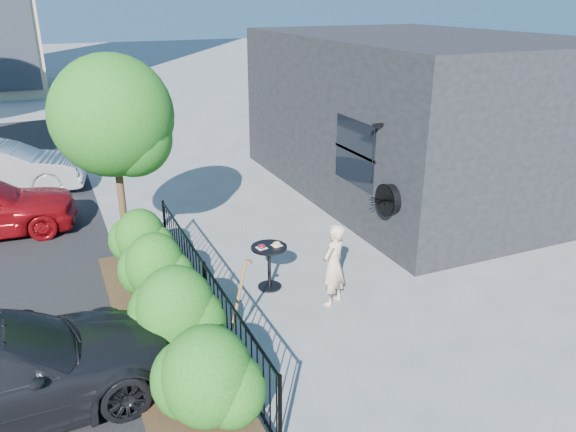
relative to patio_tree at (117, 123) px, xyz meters
name	(u,v)px	position (x,y,z in m)	size (l,w,h in m)	color
ground	(293,304)	(2.24, -2.76, -2.76)	(120.00, 120.00, 0.00)	gray
shop_building	(414,114)	(7.73, 1.74, -0.76)	(6.22, 9.00, 4.00)	black
fence	(206,293)	(0.74, -2.76, -2.20)	(0.05, 6.05, 1.10)	black
planting_bed	(164,331)	(0.04, -2.76, -2.72)	(1.30, 6.00, 0.08)	#382616
shrubs	(165,290)	(0.14, -2.66, -2.06)	(1.10, 5.60, 1.24)	#195B14
patio_tree	(117,123)	(0.00, 0.00, 0.00)	(2.20, 2.20, 3.94)	#3F2B19
cafe_table	(269,259)	(2.10, -2.04, -2.21)	(0.64, 0.64, 0.86)	black
woman	(334,265)	(2.87, -2.98, -2.04)	(0.53, 0.35, 1.44)	beige
shovel	(236,309)	(0.98, -3.51, -2.14)	(0.47, 0.18, 1.41)	brown
car_silver	(1,168)	(-2.41, 5.59, -2.09)	(1.43, 4.09, 1.35)	#B7B7BC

